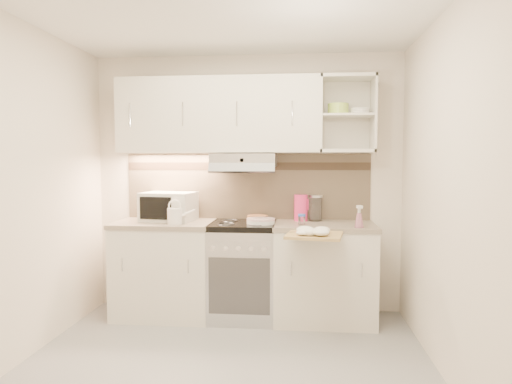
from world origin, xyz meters
TOP-DOWN VIEW (x-y plane):
  - ground at (0.00, 0.00)m, footprint 3.00×3.00m
  - room_shell at (0.00, 0.37)m, footprint 3.04×2.84m
  - base_cabinet_left at (-0.75, 1.10)m, footprint 0.90×0.60m
  - worktop_left at (-0.75, 1.10)m, footprint 0.92×0.62m
  - base_cabinet_right at (0.75, 1.10)m, footprint 0.90×0.60m
  - worktop_right at (0.75, 1.10)m, footprint 0.92×0.62m
  - electric_range at (0.00, 1.10)m, footprint 0.60×0.60m
  - microwave at (-0.73, 1.18)m, footprint 0.52×0.42m
  - watering_can at (-0.60, 0.94)m, footprint 0.26×0.13m
  - plate_stack at (0.17, 1.05)m, footprint 0.26×0.26m
  - bread_loaf at (0.12, 1.26)m, footprint 0.20×0.20m
  - pink_pitcher at (0.53, 1.27)m, footprint 0.14×0.13m
  - glass_jar at (0.67, 1.30)m, footprint 0.13×0.13m
  - spice_jar at (0.54, 1.00)m, footprint 0.07×0.07m
  - spray_bottle at (1.03, 0.88)m, footprint 0.08×0.08m
  - cutting_board at (0.64, 0.61)m, footprint 0.49×0.45m
  - dish_towel at (0.63, 0.56)m, footprint 0.31×0.28m

SIDE VIEW (x-z plane):
  - ground at x=0.00m, z-range 0.00..0.00m
  - base_cabinet_left at x=-0.75m, z-range 0.00..0.86m
  - base_cabinet_right at x=0.75m, z-range 0.00..0.86m
  - electric_range at x=0.00m, z-range 0.00..0.90m
  - cutting_board at x=0.64m, z-range 0.86..0.88m
  - worktop_left at x=-0.75m, z-range 0.86..0.90m
  - worktop_right at x=0.75m, z-range 0.86..0.90m
  - dish_towel at x=0.63m, z-range 0.88..0.96m
  - plate_stack at x=0.17m, z-range 0.90..0.95m
  - bread_loaf at x=0.12m, z-range 0.90..0.95m
  - spice_jar at x=0.54m, z-range 0.90..1.00m
  - watering_can at x=-0.60m, z-range 0.87..1.09m
  - spray_bottle at x=1.03m, z-range 0.88..1.08m
  - glass_jar at x=0.67m, z-range 0.90..1.15m
  - pink_pitcher at x=0.53m, z-range 0.90..1.15m
  - microwave at x=-0.73m, z-range 0.90..1.17m
  - room_shell at x=0.00m, z-range 0.37..2.89m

